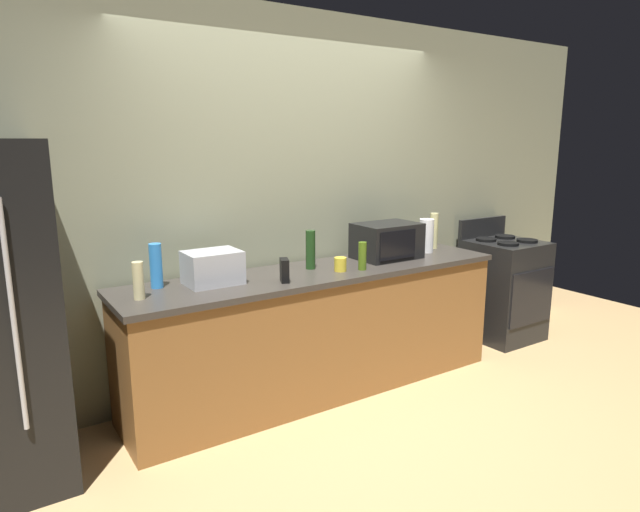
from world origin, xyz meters
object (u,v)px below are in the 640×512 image
Objects in this scene: bottle_vinegar at (434,231)px; stove_range at (503,289)px; microwave at (387,241)px; mug_yellow at (340,264)px; bottle_hand_soap at (138,281)px; bottle_wine at (310,250)px; cordless_phone at (284,270)px; paper_towel_roll at (426,236)px; toaster_oven at (213,268)px; bottle_spray_cleaner at (156,266)px; bottle_olive_oil at (362,256)px.

stove_range is at bearing -9.77° from bottle_vinegar.
mug_yellow is (-0.54, -0.15, -0.09)m from microwave.
bottle_hand_soap is at bearing -177.65° from microwave.
bottle_wine is at bearing 178.28° from microwave.
bottle_wine reaches higher than cordless_phone.
cordless_phone reaches higher than mug_yellow.
cordless_phone is 1.62m from bottle_vinegar.
bottle_wine is at bearing 179.05° from paper_towel_roll.
bottle_vinegar is (0.16, 0.08, 0.01)m from paper_towel_roll.
toaster_oven is at bearing 175.49° from cordless_phone.
bottle_spray_cleaner reaches higher than microwave.
paper_towel_roll is 1.37× the size of bottle_olive_oil.
microwave is 1.74× the size of bottle_spray_cleaner.
toaster_oven reaches higher than mug_yellow.
paper_towel_roll is at bearing -2.92° from bottle_spray_cleaner.
bottle_wine is 2.84× the size of mug_yellow.
cordless_phone is 0.40m from bottle_wine.
bottle_spray_cleaner is at bearing 179.35° from bottle_vinegar.
cordless_phone is at bearing -7.36° from bottle_hand_soap.
cordless_phone is at bearing -172.21° from paper_towel_roll.
cordless_phone is (-1.01, -0.19, -0.06)m from microwave.
toaster_oven is 0.74m from bottle_wine.
microwave is at bearing 33.23° from cordless_phone.
stove_range is at bearing -2.96° from bottle_spray_cleaner.
bottle_hand_soap reaches higher than cordless_phone.
bottle_hand_soap is at bearing -175.39° from bottle_wine.
stove_range is 4.95× the size of bottle_hand_soap.
bottle_olive_oil reaches higher than stove_range.
bottle_wine reaches higher than microwave.
toaster_oven is at bearing 179.69° from paper_towel_roll.
paper_towel_roll is 0.98× the size of bottle_spray_cleaner.
bottle_spray_cleaner is 0.25m from bottle_hand_soap.
toaster_oven is 1.14× the size of bottle_vinegar.
toaster_oven is at bearing -17.06° from bottle_spray_cleaner.
microwave reaches higher than bottle_hand_soap.
bottle_vinegar is at bearing 11.98° from mug_yellow.
cordless_phone is 0.55× the size of bottle_wine.
microwave is 0.42m from paper_towel_roll.
paper_towel_roll reaches higher than bottle_hand_soap.
bottle_vinegar is at bearing 8.42° from microwave.
toaster_oven is at bearing -177.89° from bottle_vinegar.
bottle_vinegar reaches higher than toaster_oven.
toaster_oven is 2.00m from bottle_vinegar.
bottle_hand_soap is at bearing -130.09° from bottle_spray_cleaner.
cordless_phone is at bearing -170.07° from bottle_vinegar.
microwave reaches higher than stove_range.
bottle_hand_soap is 2.49m from bottle_vinegar.
bottle_hand_soap is (-0.16, -0.19, -0.03)m from bottle_spray_cleaner.
cordless_phone is 0.47m from mug_yellow.
microwave is at bearing 177.97° from stove_range.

